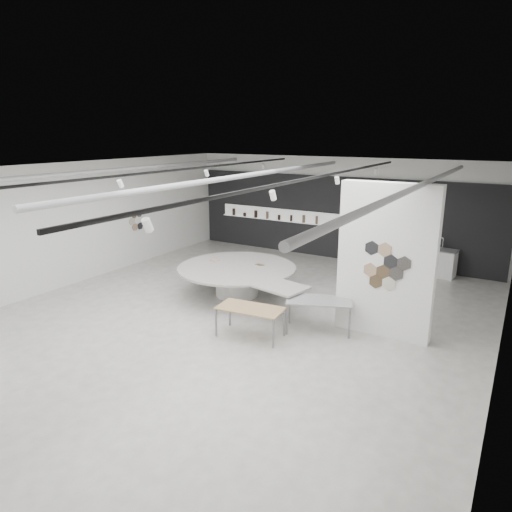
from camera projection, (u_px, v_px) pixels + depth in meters
The scene contains 7 objects.
room at pixel (231, 240), 11.32m from camera, with size 12.02×14.02×3.82m.
back_wall_display at pixel (334, 218), 17.21m from camera, with size 11.80×0.27×3.10m.
partition_column at pixel (386, 261), 10.45m from camera, with size 2.20×0.38×3.60m.
display_island at pixel (238, 277), 13.33m from camera, with size 4.68×4.09×0.89m.
sample_table_wood at pixel (250, 310), 10.61m from camera, with size 1.60×0.92×0.72m.
sample_table_stone at pixel (319, 302), 10.90m from camera, with size 1.72×1.29×0.79m.
kitchen_counter at pixel (430, 261), 15.35m from camera, with size 1.70×0.81×1.29m.
Camera 1 is at (6.08, -9.17, 4.65)m, focal length 32.00 mm.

